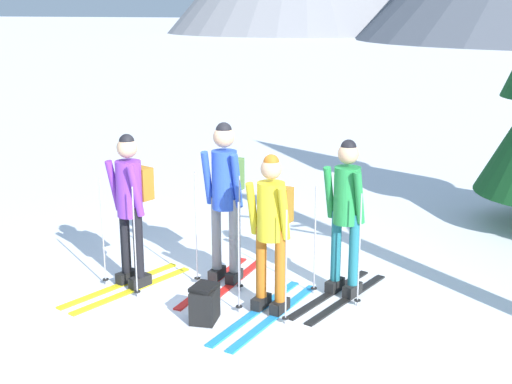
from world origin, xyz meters
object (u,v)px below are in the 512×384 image
at_px(backpack_on_snow_front, 205,303).
at_px(skier_in_yellow, 271,226).
at_px(skier_in_green, 346,212).
at_px(skier_in_blue, 225,192).
at_px(skier_in_purple, 131,202).

bearing_deg(backpack_on_snow_front, skier_in_yellow, 42.10).
relative_size(skier_in_green, backpack_on_snow_front, 4.53).
relative_size(skier_in_yellow, backpack_on_snow_front, 4.70).
height_order(skier_in_blue, backpack_on_snow_front, skier_in_blue).
xyz_separation_m(skier_in_purple, backpack_on_snow_front, (1.15, -0.50, -0.79)).
bearing_deg(skier_in_green, skier_in_blue, -173.38).
relative_size(skier_in_yellow, skier_in_green, 1.04).
xyz_separation_m(skier_in_purple, skier_in_blue, (0.90, 0.52, 0.07)).
bearing_deg(skier_in_green, backpack_on_snow_front, -133.06).
bearing_deg(skier_in_purple, skier_in_green, 16.74).
relative_size(skier_in_blue, skier_in_green, 1.07).
distance_m(skier_in_blue, skier_in_yellow, 0.95).
xyz_separation_m(skier_in_blue, skier_in_green, (1.34, 0.16, -0.11)).
bearing_deg(skier_in_purple, skier_in_blue, 29.96).
height_order(skier_in_purple, skier_in_blue, skier_in_blue).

